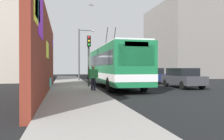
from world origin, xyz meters
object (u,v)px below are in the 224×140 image
traffic_light (89,52)px  street_lamp (81,50)px  parked_car_dark_gray (182,77)px  parked_car_silver (135,74)px  pedestrian_at_curb (93,76)px  parked_car_navy (152,75)px  parked_car_black (123,73)px  city_bus (114,65)px

traffic_light → street_lamp: 9.21m
parked_car_dark_gray → parked_car_silver: bearing=0.0°
parked_car_dark_gray → traffic_light: 7.71m
parked_car_silver → pedestrian_at_curb: bearing=151.7°
parked_car_navy → traffic_light: (-4.99, 7.35, 1.99)m
parked_car_dark_gray → parked_car_silver: size_ratio=1.00×
parked_car_navy → parked_car_black: size_ratio=1.02×
parked_car_dark_gray → street_lamp: bearing=34.9°
parked_car_silver → parked_car_navy: bearing=180.0°
parked_car_navy → street_lamp: bearing=59.9°
pedestrian_at_curb → traffic_light: bearing=-1.6°
parked_car_silver → parked_car_black: 6.18m
parked_car_silver → pedestrian_at_curb: (-13.81, 7.44, 0.23)m
pedestrian_at_curb → parked_car_dark_gray: bearing=-75.3°
parked_car_silver → street_lamp: 7.90m
parked_car_navy → parked_car_black: 11.86m
city_bus → parked_car_navy: 6.98m
parked_car_silver → parked_car_black: (6.18, -0.00, 0.00)m
city_bus → parked_car_dark_gray: 5.54m
parked_car_dark_gray → parked_car_black: bearing=0.0°
parked_car_navy → parked_car_dark_gray: bearing=-180.0°
parked_car_black → pedestrian_at_curb: pedestrian_at_curb is taller
parked_car_dark_gray → parked_car_navy: bearing=0.0°
pedestrian_at_curb → traffic_light: (3.13, -0.09, 1.76)m
parked_car_navy → street_lamp: size_ratio=0.72×
parked_car_black → pedestrian_at_curb: bearing=159.6°
parked_car_dark_gray → parked_car_navy: size_ratio=0.96×
street_lamp → traffic_light: bearing=179.2°
city_bus → parked_car_silver: (10.23, -5.20, -1.02)m
street_lamp → parked_car_dark_gray: bearing=-145.1°
city_bus → parked_car_dark_gray: bearing=-107.3°
parked_car_navy → street_lamp: street_lamp is taller
parked_car_navy → city_bus: bearing=131.2°
traffic_light → parked_car_silver: bearing=-34.5°
pedestrian_at_curb → street_lamp: 12.58m
parked_car_dark_gray → pedestrian_at_curb: (-1.95, 7.44, 0.24)m
city_bus → parked_car_dark_gray: (-1.62, -5.20, -1.02)m
parked_car_silver → traffic_light: size_ratio=1.06×
parked_car_dark_gray → parked_car_black: size_ratio=0.98×
parked_car_dark_gray → pedestrian_at_curb: size_ratio=2.64×
parked_car_silver → parked_car_black: size_ratio=0.98×
parked_car_dark_gray → city_bus: bearing=72.7°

